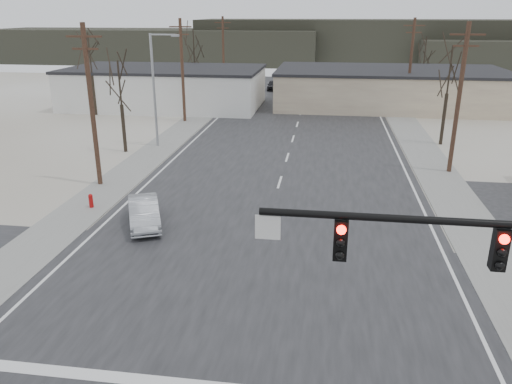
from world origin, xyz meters
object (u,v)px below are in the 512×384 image
sedan_crossing (144,212)px  car_far_a (360,92)px  car_far_b (273,85)px  fire_hydrant (91,201)px

sedan_crossing → car_far_a: 44.60m
car_far_a → car_far_b: bearing=-46.3°
fire_hydrant → car_far_a: 44.13m
sedan_crossing → car_far_a: size_ratio=0.75×
car_far_a → car_far_b: (-11.92, 6.01, -0.17)m
car_far_a → car_far_b: car_far_a is taller
fire_hydrant → sedan_crossing: 4.33m
fire_hydrant → sedan_crossing: (3.87, -1.92, 0.30)m
sedan_crossing → car_far_a: car_far_a is taller
fire_hydrant → sedan_crossing: bearing=-26.4°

